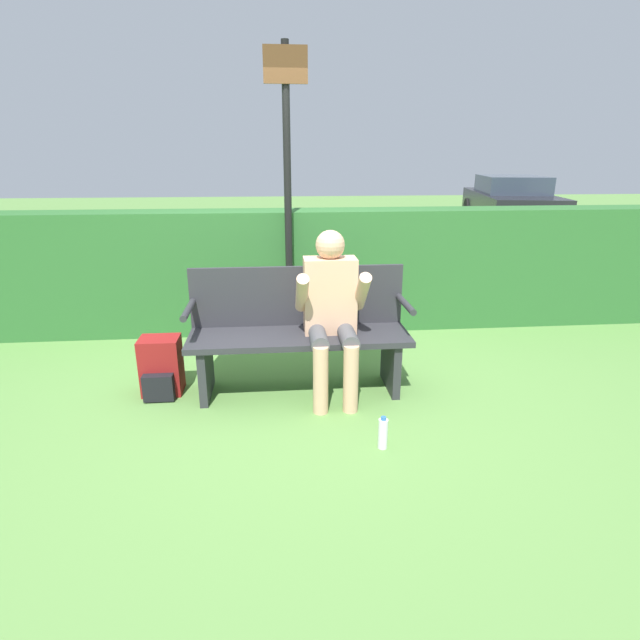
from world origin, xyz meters
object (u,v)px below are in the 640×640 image
Objects in this scene: signpost at (288,179)px; parked_car at (509,203)px; park_bench at (299,331)px; water_bottle at (383,433)px; person_seated at (331,306)px; backpack at (161,368)px.

signpost is 9.60m from parked_car.
park_bench is 7.66× the size of water_bottle.
person_seated is 5.73× the size of water_bottle.
park_bench is 1.11m from water_bottle.
person_seated is (0.24, -0.12, 0.23)m from park_bench.
backpack is at bearing -131.63° from signpost.
signpost reaches higher than water_bottle.
park_bench is 1.34× the size of person_seated.
person_seated is at bearing 106.51° from water_bottle.
park_bench is 1.60m from signpost.
backpack is 2.05× the size of water_bottle.
parked_car is at bearing 51.96° from backpack.
water_bottle is 0.05× the size of parked_car.
backpack is at bearing -179.58° from park_bench.
water_bottle is 11.05m from parked_car.
parked_car is (5.81, 7.59, -0.93)m from signpost.
parked_car is (5.54, 8.87, -0.07)m from person_seated.
signpost reaches higher than backpack.
person_seated is 0.26× the size of parked_car.
person_seated is at bearing 159.98° from parked_car.
signpost is at bearing 101.95° from person_seated.
parked_car is at bearing 56.56° from park_bench.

